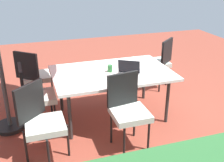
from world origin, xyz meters
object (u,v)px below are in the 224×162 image
chair_east (34,94)px  laptop (130,69)px  chair_southeast (33,75)px  cup (110,68)px  chair_northeast (41,120)px  dining_table (112,75)px  chair_north (128,108)px  chair_southwest (159,61)px

chair_east → laptop: (-1.40, 0.12, 0.26)m
chair_southeast → cup: size_ratio=9.22×
chair_southeast → laptop: 1.65m
chair_east → chair_southeast: bearing=-4.7°
chair_northeast → laptop: size_ratio=2.45×
dining_table → chair_northeast: 1.35m
chair_north → chair_southwest: 1.99m
chair_southwest → cup: chair_southwest is taller
chair_southeast → chair_northeast: bearing=130.0°
dining_table → laptop: size_ratio=4.43×
chair_north → chair_southwest: (-1.23, -1.57, 0.00)m
chair_southeast → laptop: chair_southeast is taller
chair_southeast → chair_east: 0.77m
chair_southeast → chair_north: bearing=164.9°
chair_southeast → chair_southwest: 2.32m
chair_north → cup: chair_north is taller
laptop → cup: (0.27, -0.11, 0.01)m
dining_table → laptop: laptop is taller
chair_southwest → laptop: 1.34m
chair_northeast → cup: chair_northeast is taller
chair_north → chair_northeast: size_ratio=1.00×
chair_north → cup: bearing=81.0°
chair_southeast → laptop: (-1.37, 0.89, 0.26)m
chair_north → cup: 0.82m
chair_northeast → chair_east: (0.03, -0.75, 0.00)m
chair_north → chair_southwest: same height
chair_northeast → chair_north: bearing=-45.1°
chair_northeast → dining_table: bearing=-10.0°
chair_north → laptop: bearing=58.8°
dining_table → cup: bearing=-18.3°
chair_east → cup: 1.16m
chair_northeast → chair_east: bearing=49.6°
dining_table → chair_east: size_ratio=1.81×
chair_north → chair_east: 1.37m
chair_southeast → dining_table: bearing=-175.1°
chair_southeast → chair_east: (0.03, 0.77, 0.00)m
chair_southeast → cup: 1.37m
laptop → cup: 0.29m
chair_northeast → chair_east: size_ratio=1.00×
cup → chair_southeast: bearing=-35.5°
dining_table → chair_north: bearing=87.4°
chair_northeast → laptop: 1.53m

